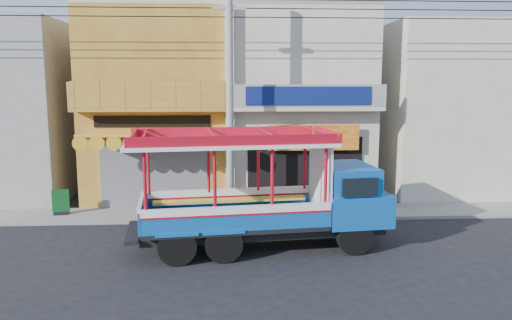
{
  "coord_description": "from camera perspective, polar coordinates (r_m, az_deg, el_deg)",
  "views": [
    {
      "loc": [
        -1.11,
        -14.61,
        5.1
      ],
      "look_at": [
        -0.11,
        2.5,
        2.38
      ],
      "focal_mm": 35.0,
      "sensor_mm": 36.0,
      "label": 1
    }
  ],
  "objects": [
    {
      "name": "ground",
      "position": [
        15.51,
        0.96,
        -10.18
      ],
      "size": [
        90.0,
        90.0,
        0.0
      ],
      "primitive_type": "plane",
      "color": "black",
      "rests_on": "ground"
    },
    {
      "name": "sidewalk",
      "position": [
        19.31,
        0.07,
        -6.12
      ],
      "size": [
        30.0,
        2.0,
        0.12
      ],
      "primitive_type": "cube",
      "color": "slate",
      "rests_on": "ground"
    },
    {
      "name": "songthaew_truck",
      "position": [
        15.28,
        2.7,
        -3.64
      ],
      "size": [
        8.04,
        3.38,
        3.65
      ],
      "color": "black",
      "rests_on": "ground"
    },
    {
      "name": "shophouse_right",
      "position": [
        22.81,
        4.52,
        6.49
      ],
      "size": [
        6.0,
        6.75,
        8.24
      ],
      "color": "#B8AB97",
      "rests_on": "ground"
    },
    {
      "name": "utility_pole",
      "position": [
        17.91,
        -2.55,
        8.79
      ],
      "size": [
        28.0,
        0.26,
        9.0
      ],
      "color": "gray",
      "rests_on": "ground"
    },
    {
      "name": "party_pilaster",
      "position": [
        19.49,
        -3.03,
        5.76
      ],
      "size": [
        0.35,
        0.3,
        8.0
      ],
      "primitive_type": "cube",
      "color": "#B8AB97",
      "rests_on": "ground"
    },
    {
      "name": "shophouse_left",
      "position": [
        22.78,
        -10.7,
        6.36
      ],
      "size": [
        6.0,
        7.5,
        8.24
      ],
      "color": "#A96325",
      "rests_on": "ground"
    },
    {
      "name": "filler_building_left",
      "position": [
        24.71,
        -27.04,
        5.01
      ],
      "size": [
        6.0,
        6.0,
        7.6
      ],
      "primitive_type": "cube",
      "color": "gray",
      "rests_on": "ground"
    },
    {
      "name": "green_sign",
      "position": [
        20.23,
        -21.41,
        -4.71
      ],
      "size": [
        0.62,
        0.36,
        0.95
      ],
      "color": "black",
      "rests_on": "sidewalk"
    },
    {
      "name": "potted_plant_a",
      "position": [
        19.46,
        6.26,
        -4.52
      ],
      "size": [
        1.06,
        1.05,
        0.89
      ],
      "primitive_type": "imported",
      "rotation": [
        0.0,
        0.0,
        0.73
      ],
      "color": "#1B6020",
      "rests_on": "sidewalk"
    },
    {
      "name": "potted_plant_c",
      "position": [
        20.23,
        13.88,
        -4.01
      ],
      "size": [
        0.75,
        0.75,
        1.03
      ],
      "primitive_type": "imported",
      "rotation": [
        0.0,
        0.0,
        4.34
      ],
      "color": "#1B6020",
      "rests_on": "sidewalk"
    },
    {
      "name": "potted_plant_b",
      "position": [
        19.73,
        10.25,
        -4.28
      ],
      "size": [
        0.69,
        0.7,
        0.99
      ],
      "primitive_type": "imported",
      "rotation": [
        0.0,
        0.0,
        2.3
      ],
      "color": "#1B6020",
      "rests_on": "sidewalk"
    },
    {
      "name": "filler_building_right",
      "position": [
        24.8,
        20.81,
        5.42
      ],
      "size": [
        6.0,
        6.0,
        7.6
      ],
      "primitive_type": "cube",
      "color": "#B8AB97",
      "rests_on": "ground"
    }
  ]
}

